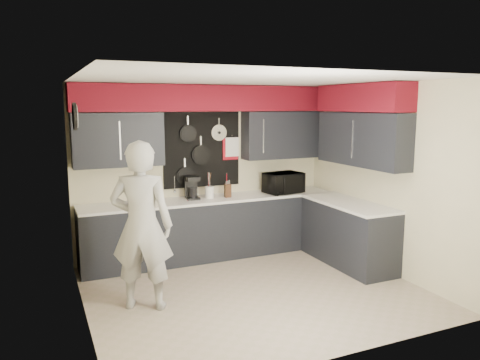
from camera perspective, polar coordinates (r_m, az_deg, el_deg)
name	(u,v)px	position (r m, az deg, el deg)	size (l,w,h in m)	color
ground	(253,290)	(6.05, 1.59, -13.26)	(4.00, 4.00, 0.00)	tan
back_wall_assembly	(208,125)	(7.07, -3.89, 6.75)	(4.00, 0.36, 2.60)	beige
right_wall_assembly	(365,131)	(6.82, 14.96, 5.80)	(0.36, 3.50, 2.60)	beige
left_wall_assembly	(81,199)	(5.16, -18.83, -2.18)	(0.05, 3.50, 2.60)	beige
base_cabinets	(250,229)	(7.07, 1.25, -6.00)	(3.95, 2.20, 0.92)	black
microwave	(283,183)	(7.44, 5.31, -0.35)	(0.58, 0.39, 0.32)	black
knife_block	(228,191)	(7.08, -1.50, -1.30)	(0.09, 0.09, 0.20)	#362311
utensil_crock	(209,192)	(7.04, -3.74, -1.48)	(0.14, 0.14, 0.17)	white
coffee_maker	(192,187)	(6.97, -5.86, -0.87)	(0.21, 0.25, 0.34)	black
person	(142,226)	(5.38, -11.90, -5.49)	(0.70, 0.46, 1.93)	#AAAAA8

